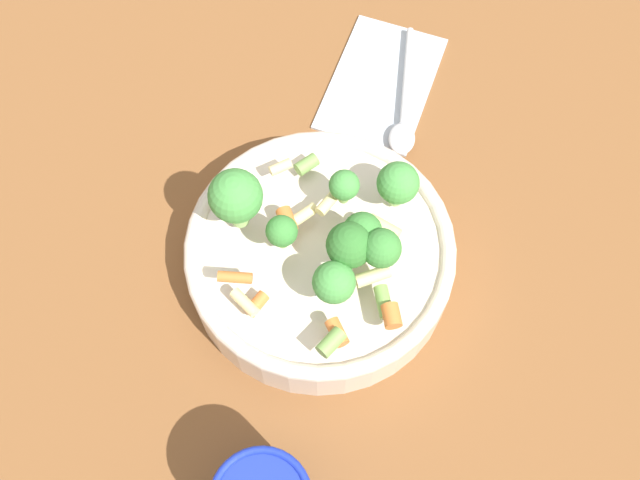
% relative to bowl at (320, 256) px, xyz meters
% --- Properties ---
extents(ground_plane, '(3.00, 3.00, 0.00)m').
position_rel_bowl_xyz_m(ground_plane, '(0.00, 0.00, -0.03)').
color(ground_plane, brown).
extents(bowl, '(0.24, 0.24, 0.05)m').
position_rel_bowl_xyz_m(bowl, '(0.00, 0.00, 0.00)').
color(bowl, beige).
rests_on(bowl, ground_plane).
extents(pasta_salad, '(0.18, 0.17, 0.07)m').
position_rel_bowl_xyz_m(pasta_salad, '(-0.00, -0.00, 0.06)').
color(pasta_salad, '#8CB766').
rests_on(pasta_salad, bowl).
extents(napkin, '(0.17, 0.12, 0.01)m').
position_rel_bowl_xyz_m(napkin, '(0.22, -0.02, -0.03)').
color(napkin, '#B2BCC6').
rests_on(napkin, ground_plane).
extents(spoon, '(0.16, 0.03, 0.01)m').
position_rel_bowl_xyz_m(spoon, '(0.18, -0.05, -0.02)').
color(spoon, silver).
rests_on(spoon, napkin).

